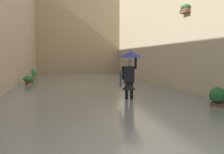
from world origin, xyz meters
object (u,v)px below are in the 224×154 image
person_wading (130,66)px  potted_plant_far_right (29,80)px  potted_plant_near_left (218,99)px  potted_plant_mid_right (34,74)px

person_wading → potted_plant_far_right: person_wading is taller
potted_plant_near_left → potted_plant_mid_right: 14.15m
person_wading → potted_plant_far_right: bearing=-55.8°
potted_plant_near_left → potted_plant_mid_right: (6.79, -12.42, 0.06)m
person_wading → potted_plant_far_right: size_ratio=2.96×
potted_plant_near_left → potted_plant_far_right: (6.67, -8.26, -0.02)m
potted_plant_near_left → potted_plant_far_right: bearing=-51.1°
potted_plant_mid_right → potted_plant_near_left: bearing=118.6°
potted_plant_near_left → potted_plant_far_right: potted_plant_near_left is taller
potted_plant_far_right → potted_plant_mid_right: bearing=-88.4°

